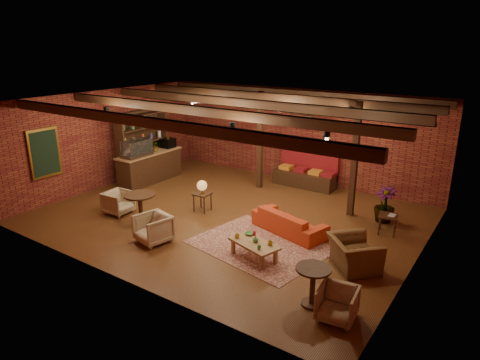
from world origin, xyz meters
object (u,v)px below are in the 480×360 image
Objects in this scene: side_table_book at (388,216)px; sofa at (289,222)px; round_table_left at (140,204)px; armchair_far at (337,302)px; coffee_table at (254,244)px; armchair_b at (153,227)px; side_table_lamp at (202,188)px; plant_tall at (389,169)px; round_table_right at (313,280)px; armchair_right at (354,249)px; armchair_a at (118,201)px.

sofa is at bearing -147.62° from side_table_book.
round_table_left is 1.60× the size of side_table_book.
sofa is 3.65m from armchair_far.
coffee_table is 2.57m from armchair_b.
armchair_b is at bearing -82.88° from side_table_lamp.
coffee_table is at bearing -124.87° from side_table_book.
coffee_table is at bearing 28.03° from armchair_b.
armchair_far is 0.23× the size of plant_tall.
round_table_right is at bearing -93.67° from side_table_book.
armchair_b is 6.25m from plant_tall.
armchair_b is 5.90m from side_table_book.
side_table_lamp reaches higher than sofa.
armchair_far is (5.17, -2.62, -0.37)m from side_table_lamp.
armchair_right is 2.17m from side_table_book.
sofa is 3.76× the size of side_table_book.
side_table_lamp is 0.88× the size of armchair_right.
side_table_lamp is 2.41m from armchair_a.
coffee_table is 1.39× the size of side_table_lamp.
armchair_b reaches higher than coffee_table.
round_table_right is at bearing -102.61° from armchair_a.
armchair_b is at bearing 58.79° from sofa.
round_table_right is (4.62, -2.47, -0.19)m from side_table_lamp.
armchair_b is at bearing -141.16° from side_table_book.
plant_tall is (1.80, 3.75, 1.13)m from coffee_table.
coffee_table is at bearing -29.64° from side_table_lamp.
armchair_right is at bearing -92.58° from side_table_book.
plant_tall reaches higher than sofa.
sofa is 2.82× the size of armchair_a.
round_table_right reaches higher than sofa.
round_table_left reaches higher than armchair_b.
armchair_b is at bearing 168.95° from armchair_far.
armchair_a is 6.57m from round_table_right.
armchair_b is (-2.48, -2.36, 0.09)m from sofa.
coffee_table is 1.67× the size of round_table_right.
plant_tall is at bearing 113.12° from side_table_book.
round_table_left is 5.44m from round_table_right.
round_table_left reaches higher than coffee_table.
side_table_book is at bearing 87.54° from armchair_far.
armchair_far is at bearing -26.90° from side_table_lamp.
armchair_right is at bearing -8.51° from side_table_lamp.
sofa is 2.99× the size of armchair_far.
round_table_left is (-3.52, -0.10, 0.22)m from coffee_table.
side_table_lamp is 5.12m from plant_tall.
side_table_book is 1.28m from plant_tall.
side_table_lamp reaches higher than armchair_far.
side_table_book is 3.93m from round_table_right.
armchair_right is 1.95m from armchair_far.
sofa is at bearing -74.90° from armchair_a.
armchair_right reaches higher than coffee_table.
coffee_table is (0.00, -1.69, 0.06)m from sofa.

